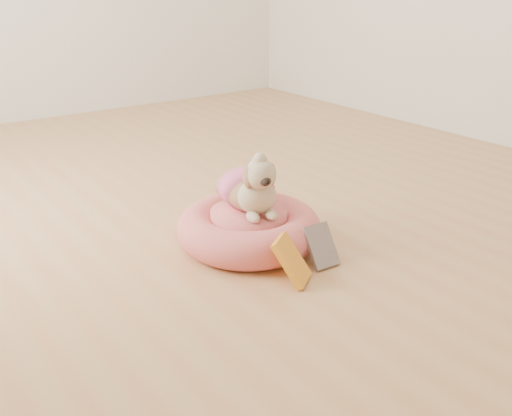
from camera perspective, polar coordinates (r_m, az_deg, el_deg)
floor at (r=2.91m, az=-3.36°, el=1.21°), size 4.50×4.50×0.00m
pet_bed at (r=2.36m, az=-0.71°, el=-2.02°), size 0.60×0.60×0.15m
dog at (r=2.29m, az=-0.62°, el=3.05°), size 0.34×0.43×0.28m
book_yellow at (r=2.08m, az=3.57°, el=-5.25°), size 0.17×0.17×0.17m
book_white at (r=2.22m, az=6.54°, el=-3.79°), size 0.12×0.12×0.15m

